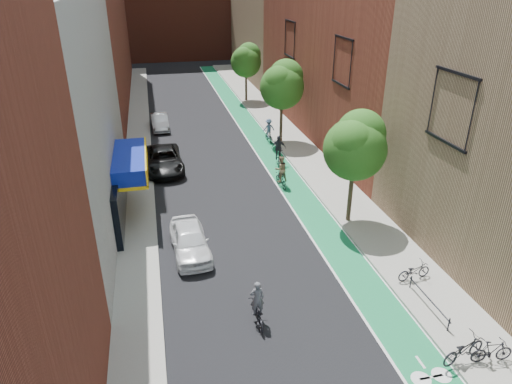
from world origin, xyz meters
TOP-DOWN VIEW (x-y plane):
  - ground at (0.00, 0.00)m, footprint 160.00×160.00m
  - bike_lane at (4.00, 26.00)m, footprint 2.00×68.00m
  - sidewalk_left at (-6.00, 26.00)m, footprint 2.00×68.00m
  - sidewalk_right at (6.50, 26.00)m, footprint 3.00×68.00m
  - building_left_white at (-11.00, 14.00)m, footprint 8.00×20.00m
  - building_right_far_tan at (12.00, 50.00)m, footprint 8.00×20.00m
  - tree_near at (5.65, 10.02)m, footprint 3.40×3.36m
  - tree_mid at (5.65, 24.02)m, footprint 3.55×3.53m
  - tree_far at (5.65, 38.02)m, footprint 3.30×3.25m
  - parked_car_white at (-3.41, 8.80)m, footprint 1.99×4.45m
  - parked_car_black at (-4.16, 20.12)m, footprint 2.74×5.62m
  - parked_car_silver at (-4.07, 29.91)m, footprint 1.56×4.16m
  - cyclist_lead at (-1.27, 3.10)m, footprint 0.65×1.76m
  - cyclist_lane_near at (3.20, 15.49)m, footprint 0.94×1.70m
  - cyclist_lane_mid at (4.12, 19.32)m, footprint 1.14×1.89m
  - cyclist_lane_far at (4.68, 24.43)m, footprint 1.10×1.63m
  - parked_bike_near at (5.40, -0.64)m, footprint 2.02×1.09m
  - parked_bike_mid at (6.34, -0.92)m, footprint 1.61×0.61m
  - parked_bike_far at (6.25, 4.14)m, footprint 1.70×0.75m

SIDE VIEW (x-z plane):
  - ground at x=0.00m, z-range 0.00..0.00m
  - bike_lane at x=4.00m, z-range 0.00..0.01m
  - sidewalk_left at x=-6.00m, z-range 0.00..0.15m
  - sidewalk_right at x=6.50m, z-range 0.00..0.15m
  - parked_bike_far at x=6.25m, z-range 0.15..1.01m
  - parked_bike_mid at x=6.34m, z-range 0.15..1.10m
  - cyclist_lead at x=-1.27m, z-range -0.33..1.59m
  - parked_bike_near at x=5.40m, z-range 0.15..1.16m
  - parked_car_silver at x=-4.07m, z-range 0.00..1.36m
  - parked_car_white at x=-3.41m, z-range 0.00..1.49m
  - parked_car_black at x=-4.16m, z-range 0.00..1.54m
  - cyclist_lane_mid at x=4.12m, z-range -0.26..1.90m
  - cyclist_lane_far at x=4.68m, z-range -0.10..1.83m
  - cyclist_lane_near at x=3.20m, z-range -0.14..1.96m
  - tree_far at x=5.65m, z-range 1.40..7.60m
  - tree_near at x=5.65m, z-range 1.45..7.87m
  - tree_mid at x=5.65m, z-range 1.52..8.26m
  - building_left_white at x=-11.00m, z-range 0.00..12.00m
  - building_right_far_tan at x=12.00m, z-range 0.00..18.00m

